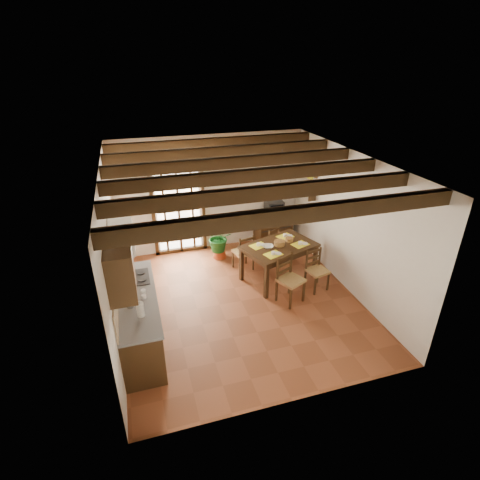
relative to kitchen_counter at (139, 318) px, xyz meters
name	(u,v)px	position (x,y,z in m)	size (l,w,h in m)	color
ground_plane	(241,301)	(1.96, 0.60, -0.47)	(5.00, 5.00, 0.00)	brown
room_shell	(241,217)	(1.96, 0.60, 1.34)	(4.52, 5.02, 2.81)	silver
ceiling_beams	(241,168)	(1.96, 0.60, 2.22)	(4.50, 4.34, 0.20)	black
french_door	(178,207)	(1.16, 3.05, 0.70)	(1.26, 0.11, 2.32)	white
kitchen_counter	(139,318)	(0.00, 0.00, 0.00)	(0.64, 2.25, 1.38)	#352110
upper_cabinet	(120,269)	(-0.12, -0.70, 1.38)	(0.35, 0.80, 0.70)	#352110
range_hood	(122,237)	(-0.09, 0.55, 1.26)	(0.38, 0.60, 0.54)	white
counter_items	(135,291)	(0.00, 0.09, 0.49)	(0.50, 1.43, 0.25)	black
dining_table	(279,250)	(2.97, 1.18, 0.23)	(1.72, 1.39, 0.81)	#301E0F
chair_near_left	(290,288)	(2.87, 0.34, -0.17)	(0.59, 0.58, 0.98)	#A58046
chair_near_right	(316,277)	(3.58, 0.58, -0.20)	(0.47, 0.45, 0.86)	#A58046
chair_far_left	(243,258)	(2.37, 1.78, -0.20)	(0.47, 0.46, 0.87)	#A58046
chair_far_right	(269,249)	(3.08, 2.03, -0.20)	(0.53, 0.52, 0.86)	#A58046
table_setting	(280,241)	(2.97, 1.18, 0.42)	(1.08, 0.72, 0.10)	#FFF528
table_bowl	(268,247)	(2.70, 1.14, 0.36)	(0.22, 0.22, 0.05)	white
sideboard	(273,229)	(3.49, 2.83, -0.08)	(0.93, 0.42, 0.79)	#352110
crt_tv	(274,208)	(3.49, 2.82, 0.50)	(0.41, 0.38, 0.35)	black
fuse_box	(270,175)	(3.46, 3.08, 1.28)	(0.25, 0.03, 0.32)	white
plant_pot	(220,253)	(1.98, 2.45, -0.36)	(0.33, 0.33, 0.20)	#943315
potted_plant	(219,236)	(1.98, 2.45, 0.10)	(1.69, 1.44, 1.88)	#144C19
wall_shelf	(309,193)	(4.10, 2.20, 1.04)	(0.20, 0.42, 0.20)	#352110
shelf_vase	(309,187)	(4.10, 2.20, 1.18)	(0.15, 0.15, 0.15)	#B2BFB2
shelf_flowers	(310,178)	(4.10, 2.20, 1.38)	(0.14, 0.14, 0.36)	#FFF528
framed_picture	(314,170)	(4.18, 2.20, 1.58)	(0.03, 0.32, 0.32)	brown
pendant_lamp	(280,186)	(2.97, 1.28, 1.60)	(0.36, 0.36, 0.84)	black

